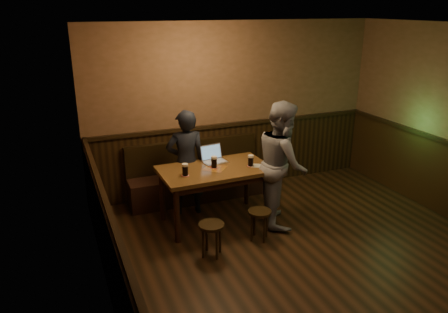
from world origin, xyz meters
name	(u,v)px	position (x,y,z in m)	size (l,w,h in m)	color
room	(332,176)	(0.00, 0.22, 1.20)	(5.04, 6.04, 2.84)	black
bench	(196,180)	(-0.80, 2.75, 0.31)	(2.20, 0.50, 0.95)	black
pub_table	(215,175)	(-0.80, 1.85, 0.72)	(1.58, 0.93, 0.84)	#573318
stool_left	(212,230)	(-1.17, 1.00, 0.35)	(0.38, 0.38, 0.44)	black
stool_right	(260,216)	(-0.43, 1.14, 0.34)	(0.35, 0.35, 0.43)	black
pint_left	(185,170)	(-1.27, 1.73, 0.92)	(0.11, 0.11, 0.17)	#A01318
pint_mid	(214,162)	(-0.80, 1.87, 0.92)	(0.11, 0.11, 0.17)	#A01318
pint_right	(251,161)	(-0.29, 1.74, 0.92)	(0.11, 0.11, 0.17)	#A01318
laptop	(213,157)	(-0.72, 2.13, 0.90)	(0.37, 0.31, 0.24)	silver
menu	(259,166)	(-0.17, 1.70, 0.84)	(0.22, 0.15, 0.00)	silver
person_suit	(186,163)	(-1.09, 2.29, 0.81)	(0.59, 0.39, 1.61)	black
person_grey	(282,163)	(0.09, 1.51, 0.90)	(0.87, 0.68, 1.80)	gray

